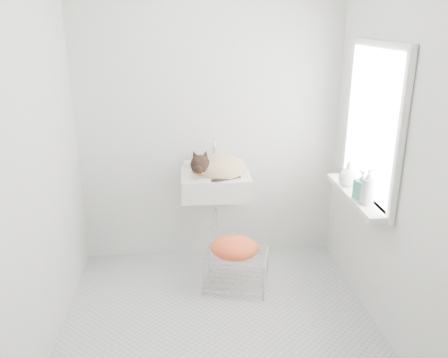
{
  "coord_description": "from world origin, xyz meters",
  "views": [
    {
      "loc": [
        -0.21,
        -2.76,
        2.04
      ],
      "look_at": [
        0.08,
        0.5,
        0.88
      ],
      "focal_mm": 36.65,
      "sensor_mm": 36.0,
      "label": 1
    }
  ],
  "objects": [
    {
      "name": "window_glass",
      "position": [
        1.09,
        0.2,
        1.35
      ],
      "size": [
        0.01,
        0.8,
        1.0
      ],
      "primitive_type": "cube",
      "color": "white",
      "rests_on": "right_wall"
    },
    {
      "name": "sink",
      "position": [
        0.03,
        0.74,
        0.85
      ],
      "size": [
        0.55,
        0.48,
        0.22
      ],
      "primitive_type": "cube",
      "color": "white",
      "rests_on": "back_wall"
    },
    {
      "name": "right_wall",
      "position": [
        1.1,
        0.0,
        1.25
      ],
      "size": [
        0.02,
        2.0,
        2.5
      ],
      "primitive_type": "cube",
      "color": "silver",
      "rests_on": "ground"
    },
    {
      "name": "wire_rack",
      "position": [
        0.16,
        0.4,
        0.15
      ],
      "size": [
        0.56,
        0.45,
        0.29
      ],
      "primitive_type": "cube",
      "rotation": [
        0.0,
        0.0,
        -0.25
      ],
      "color": "silver",
      "rests_on": "floor"
    },
    {
      "name": "bottle_c",
      "position": [
        1.0,
        0.36,
        0.85
      ],
      "size": [
        0.15,
        0.15,
        0.19
      ],
      "primitive_type": "imported",
      "rotation": [
        0.0,
        0.0,
        1.62
      ],
      "color": "white",
      "rests_on": "windowsill"
    },
    {
      "name": "back_wall",
      "position": [
        0.0,
        1.0,
        1.25
      ],
      "size": [
        2.2,
        0.02,
        2.5
      ],
      "primitive_type": "cube",
      "color": "silver",
      "rests_on": "ground"
    },
    {
      "name": "windowsill",
      "position": [
        1.01,
        0.2,
        0.83
      ],
      "size": [
        0.16,
        0.88,
        0.04
      ],
      "primitive_type": "cube",
      "color": "white",
      "rests_on": "right_wall"
    },
    {
      "name": "left_wall",
      "position": [
        -1.1,
        0.0,
        1.25
      ],
      "size": [
        0.02,
        2.0,
        2.5
      ],
      "primitive_type": "cube",
      "color": "silver",
      "rests_on": "ground"
    },
    {
      "name": "towel",
      "position": [
        0.14,
        0.35,
        0.32
      ],
      "size": [
        0.42,
        0.33,
        0.15
      ],
      "primitive_type": "ellipsoid",
      "rotation": [
        0.0,
        0.0,
        -0.21
      ],
      "color": "orange",
      "rests_on": "wire_rack"
    },
    {
      "name": "cat",
      "position": [
        0.04,
        0.72,
        0.89
      ],
      "size": [
        0.49,
        0.42,
        0.29
      ],
      "rotation": [
        0.0,
        0.0,
        0.16
      ],
      "color": "tan",
      "rests_on": "sink"
    },
    {
      "name": "bottle_a",
      "position": [
        1.0,
        -0.0,
        0.85
      ],
      "size": [
        0.08,
        0.08,
        0.21
      ],
      "primitive_type": "imported",
      "rotation": [
        0.0,
        0.0,
        1.58
      ],
      "color": "silver",
      "rests_on": "windowsill"
    },
    {
      "name": "faucet",
      "position": [
        0.03,
        0.92,
        0.99
      ],
      "size": [
        0.2,
        0.14,
        0.2
      ],
      "primitive_type": null,
      "color": "silver",
      "rests_on": "sink"
    },
    {
      "name": "bottle_b",
      "position": [
        1.0,
        0.1,
        0.85
      ],
      "size": [
        0.11,
        0.11,
        0.2
      ],
      "primitive_type": "imported",
      "rotation": [
        0.0,
        0.0,
        3.43
      ],
      "color": "teal",
      "rests_on": "windowsill"
    },
    {
      "name": "window_frame",
      "position": [
        1.07,
        0.2,
        1.35
      ],
      "size": [
        0.04,
        0.9,
        1.1
      ],
      "primitive_type": "cube",
      "color": "white",
      "rests_on": "right_wall"
    },
    {
      "name": "floor",
      "position": [
        0.0,
        0.0,
        0.0
      ],
      "size": [
        2.2,
        2.0,
        0.02
      ],
      "primitive_type": "cube",
      "color": "#BBBDBF",
      "rests_on": "ground"
    }
  ]
}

